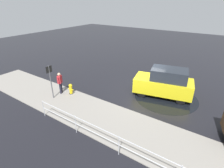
% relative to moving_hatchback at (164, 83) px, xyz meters
% --- Properties ---
extents(ground_plane, '(60.00, 60.00, 0.00)m').
position_rel_moving_hatchback_xyz_m(ground_plane, '(1.49, 0.34, -1.03)').
color(ground_plane, black).
extents(kerb_strip, '(24.00, 3.20, 0.04)m').
position_rel_moving_hatchback_xyz_m(kerb_strip, '(1.49, 4.54, -1.01)').
color(kerb_strip, gray).
rests_on(kerb_strip, ground).
extents(moving_hatchback, '(4.18, 2.51, 2.06)m').
position_rel_moving_hatchback_xyz_m(moving_hatchback, '(0.00, 0.00, 0.00)').
color(moving_hatchback, yellow).
rests_on(moving_hatchback, ground).
extents(fire_hydrant, '(0.42, 0.31, 0.80)m').
position_rel_moving_hatchback_xyz_m(fire_hydrant, '(5.62, 3.48, -0.63)').
color(fire_hydrant, gold).
rests_on(fire_hydrant, ground).
extents(pedestrian, '(0.38, 0.52, 1.62)m').
position_rel_moving_hatchback_xyz_m(pedestrian, '(6.29, 3.81, -0.07)').
color(pedestrian, '#B2262D').
rests_on(pedestrian, ground).
extents(metal_railing, '(10.31, 0.04, 1.05)m').
position_rel_moving_hatchback_xyz_m(metal_railing, '(-0.19, 6.26, -0.29)').
color(metal_railing, '#B7BABF').
rests_on(metal_railing, ground).
extents(sign_post, '(0.07, 0.44, 2.40)m').
position_rel_moving_hatchback_xyz_m(sign_post, '(6.20, 4.60, 0.55)').
color(sign_post, '#4C4C51').
rests_on(sign_post, ground).
extents(puddle_patch, '(4.29, 4.29, 0.01)m').
position_rel_moving_hatchback_xyz_m(puddle_patch, '(-0.28, 0.15, -1.02)').
color(puddle_patch, black).
rests_on(puddle_patch, ground).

